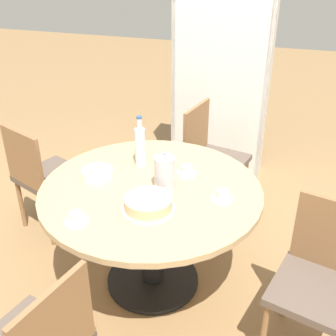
{
  "coord_description": "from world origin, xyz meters",
  "views": [
    {
      "loc": [
        0.72,
        -1.94,
        1.99
      ],
      "look_at": [
        0.0,
        0.33,
        0.67
      ],
      "focal_mm": 45.0,
      "sensor_mm": 36.0,
      "label": 1
    }
  ],
  "objects_px": {
    "chair_c": "(211,155)",
    "bookshelf": "(220,81)",
    "water_bottle": "(140,146)",
    "coffee_pot": "(165,172)",
    "cup_a": "(187,171)",
    "cake_main": "(148,204)",
    "chair_b": "(320,279)",
    "cup_c": "(76,219)",
    "chair_d": "(44,175)",
    "cup_b": "(222,196)"
  },
  "relations": [
    {
      "from": "coffee_pot",
      "to": "cup_a",
      "type": "bearing_deg",
      "value": 68.12
    },
    {
      "from": "bookshelf",
      "to": "water_bottle",
      "type": "height_order",
      "value": "bookshelf"
    },
    {
      "from": "chair_c",
      "to": "cup_c",
      "type": "distance_m",
      "value": 1.49
    },
    {
      "from": "cake_main",
      "to": "cup_a",
      "type": "distance_m",
      "value": 0.44
    },
    {
      "from": "water_bottle",
      "to": "cake_main",
      "type": "distance_m",
      "value": 0.51
    },
    {
      "from": "coffee_pot",
      "to": "cup_c",
      "type": "distance_m",
      "value": 0.56
    },
    {
      "from": "chair_c",
      "to": "bookshelf",
      "type": "bearing_deg",
      "value": 19.71
    },
    {
      "from": "cup_b",
      "to": "cup_a",
      "type": "bearing_deg",
      "value": 140.94
    },
    {
      "from": "cup_c",
      "to": "cup_a",
      "type": "bearing_deg",
      "value": 57.99
    },
    {
      "from": "chair_d",
      "to": "chair_b",
      "type": "bearing_deg",
      "value": -172.97
    },
    {
      "from": "bookshelf",
      "to": "cake_main",
      "type": "distance_m",
      "value": 1.85
    },
    {
      "from": "chair_d",
      "to": "bookshelf",
      "type": "xyz_separation_m",
      "value": [
        1.01,
        1.32,
        0.4
      ]
    },
    {
      "from": "coffee_pot",
      "to": "cake_main",
      "type": "xyz_separation_m",
      "value": [
        -0.02,
        -0.23,
        -0.07
      ]
    },
    {
      "from": "chair_b",
      "to": "water_bottle",
      "type": "height_order",
      "value": "water_bottle"
    },
    {
      "from": "chair_b",
      "to": "cake_main",
      "type": "relative_size",
      "value": 2.99
    },
    {
      "from": "bookshelf",
      "to": "chair_b",
      "type": "bearing_deg",
      "value": 116.39
    },
    {
      "from": "cake_main",
      "to": "cup_b",
      "type": "bearing_deg",
      "value": 30.94
    },
    {
      "from": "chair_d",
      "to": "cup_b",
      "type": "xyz_separation_m",
      "value": [
        1.36,
        -0.31,
        0.27
      ]
    },
    {
      "from": "water_bottle",
      "to": "cup_b",
      "type": "bearing_deg",
      "value": -22.59
    },
    {
      "from": "coffee_pot",
      "to": "water_bottle",
      "type": "distance_m",
      "value": 0.32
    },
    {
      "from": "chair_c",
      "to": "bookshelf",
      "type": "relative_size",
      "value": 0.49
    },
    {
      "from": "coffee_pot",
      "to": "cup_c",
      "type": "relative_size",
      "value": 1.91
    },
    {
      "from": "chair_b",
      "to": "coffee_pot",
      "type": "height_order",
      "value": "coffee_pot"
    },
    {
      "from": "chair_d",
      "to": "coffee_pot",
      "type": "height_order",
      "value": "coffee_pot"
    },
    {
      "from": "bookshelf",
      "to": "coffee_pot",
      "type": "distance_m",
      "value": 1.62
    },
    {
      "from": "water_bottle",
      "to": "bookshelf",
      "type": "bearing_deg",
      "value": 81.11
    },
    {
      "from": "chair_d",
      "to": "cake_main",
      "type": "distance_m",
      "value": 1.17
    },
    {
      "from": "chair_b",
      "to": "water_bottle",
      "type": "relative_size",
      "value": 2.6
    },
    {
      "from": "bookshelf",
      "to": "cup_a",
      "type": "bearing_deg",
      "value": 93.57
    },
    {
      "from": "bookshelf",
      "to": "cup_a",
      "type": "height_order",
      "value": "bookshelf"
    },
    {
      "from": "chair_c",
      "to": "coffee_pot",
      "type": "relative_size",
      "value": 3.65
    },
    {
      "from": "chair_c",
      "to": "water_bottle",
      "type": "relative_size",
      "value": 2.6
    },
    {
      "from": "water_bottle",
      "to": "cake_main",
      "type": "height_order",
      "value": "water_bottle"
    },
    {
      "from": "cup_c",
      "to": "cup_b",
      "type": "bearing_deg",
      "value": 33.0
    },
    {
      "from": "water_bottle",
      "to": "cup_a",
      "type": "xyz_separation_m",
      "value": [
        0.31,
        -0.02,
        -0.11
      ]
    },
    {
      "from": "cup_c",
      "to": "chair_d",
      "type": "bearing_deg",
      "value": 133.17
    },
    {
      "from": "chair_d",
      "to": "coffee_pot",
      "type": "relative_size",
      "value": 3.65
    },
    {
      "from": "cup_c",
      "to": "coffee_pot",
      "type": "bearing_deg",
      "value": 54.2
    },
    {
      "from": "cake_main",
      "to": "chair_d",
      "type": "bearing_deg",
      "value": 152.42
    },
    {
      "from": "chair_d",
      "to": "chair_c",
      "type": "bearing_deg",
      "value": -126.75
    },
    {
      "from": "bookshelf",
      "to": "cup_a",
      "type": "distance_m",
      "value": 1.43
    },
    {
      "from": "chair_b",
      "to": "chair_d",
      "type": "relative_size",
      "value": 1.0
    },
    {
      "from": "cup_b",
      "to": "water_bottle",
      "type": "bearing_deg",
      "value": 157.41
    },
    {
      "from": "chair_c",
      "to": "chair_b",
      "type": "bearing_deg",
      "value": -132.76
    },
    {
      "from": "chair_c",
      "to": "cup_a",
      "type": "relative_size",
      "value": 6.98
    },
    {
      "from": "chair_d",
      "to": "cake_main",
      "type": "height_order",
      "value": "chair_d"
    },
    {
      "from": "cake_main",
      "to": "chair_c",
      "type": "bearing_deg",
      "value": 85.68
    },
    {
      "from": "chair_d",
      "to": "coffee_pot",
      "type": "distance_m",
      "value": 1.12
    },
    {
      "from": "bookshelf",
      "to": "water_bottle",
      "type": "xyz_separation_m",
      "value": [
        -0.22,
        -1.4,
        -0.02
      ]
    },
    {
      "from": "bookshelf",
      "to": "cake_main",
      "type": "xyz_separation_m",
      "value": [
        -0.0,
        -1.85,
        -0.12
      ]
    }
  ]
}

